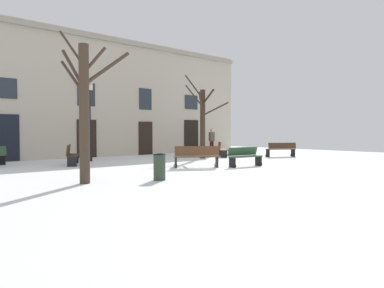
{
  "coord_description": "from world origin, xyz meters",
  "views": [
    {
      "loc": [
        -10.52,
        -10.53,
        1.52
      ],
      "look_at": [
        0.0,
        1.85,
        0.96
      ],
      "focal_mm": 32.71,
      "sensor_mm": 36.0,
      "label": 1
    }
  ],
  "objects_px": {
    "bench_near_center_tree": "(197,156)",
    "bench_back_to_back_right": "(245,156)",
    "tree_right_of_center": "(203,120)",
    "person_by_shop_door": "(212,139)",
    "bench_by_litter_bin": "(72,154)",
    "bench_facing_shops": "(281,149)",
    "litter_bin": "(159,167)",
    "bench_back_to_back_left": "(222,149)",
    "streetlamp": "(90,113)",
    "tree_left_of_center": "(85,105)"
  },
  "relations": [
    {
      "from": "bench_facing_shops",
      "to": "bench_back_to_back_right",
      "type": "xyz_separation_m",
      "value": [
        -6.25,
        -2.55,
        -0.01
      ]
    },
    {
      "from": "bench_by_litter_bin",
      "to": "bench_facing_shops",
      "type": "distance_m",
      "value": 12.16
    },
    {
      "from": "tree_right_of_center",
      "to": "litter_bin",
      "type": "xyz_separation_m",
      "value": [
        -7.14,
        -5.87,
        -1.79
      ]
    },
    {
      "from": "bench_by_litter_bin",
      "to": "bench_back_to_back_right",
      "type": "xyz_separation_m",
      "value": [
        5.5,
        -5.67,
        -0.03
      ]
    },
    {
      "from": "bench_back_to_back_right",
      "to": "bench_near_center_tree",
      "type": "bearing_deg",
      "value": 158.47
    },
    {
      "from": "streetlamp",
      "to": "bench_facing_shops",
      "type": "xyz_separation_m",
      "value": [
        10.26,
        -4.45,
        -2.03
      ]
    },
    {
      "from": "bench_back_to_back_left",
      "to": "person_by_shop_door",
      "type": "xyz_separation_m",
      "value": [
        2.28,
        3.28,
        0.52
      ]
    },
    {
      "from": "tree_left_of_center",
      "to": "bench_near_center_tree",
      "type": "height_order",
      "value": "tree_left_of_center"
    },
    {
      "from": "bench_back_to_back_right",
      "to": "bench_back_to_back_left",
      "type": "xyz_separation_m",
      "value": [
        3.57,
        4.98,
        0.02
      ]
    },
    {
      "from": "bench_near_center_tree",
      "to": "tree_right_of_center",
      "type": "bearing_deg",
      "value": -102.31
    },
    {
      "from": "litter_bin",
      "to": "bench_facing_shops",
      "type": "xyz_separation_m",
      "value": [
        11.61,
        3.69,
        0.04
      ]
    },
    {
      "from": "bench_by_litter_bin",
      "to": "bench_back_to_back_right",
      "type": "relative_size",
      "value": 1.08
    },
    {
      "from": "person_by_shop_door",
      "to": "tree_right_of_center",
      "type": "bearing_deg",
      "value": 48.3
    },
    {
      "from": "bench_near_center_tree",
      "to": "bench_back_to_back_right",
      "type": "height_order",
      "value": "bench_near_center_tree"
    },
    {
      "from": "bench_facing_shops",
      "to": "bench_back_to_back_right",
      "type": "relative_size",
      "value": 1.05
    },
    {
      "from": "litter_bin",
      "to": "bench_near_center_tree",
      "type": "height_order",
      "value": "bench_near_center_tree"
    },
    {
      "from": "bench_near_center_tree",
      "to": "streetlamp",
      "type": "bearing_deg",
      "value": -38.52
    },
    {
      "from": "tree_right_of_center",
      "to": "litter_bin",
      "type": "relative_size",
      "value": 5.8
    },
    {
      "from": "bench_by_litter_bin",
      "to": "bench_near_center_tree",
      "type": "bearing_deg",
      "value": -117.84
    },
    {
      "from": "bench_near_center_tree",
      "to": "bench_facing_shops",
      "type": "height_order",
      "value": "bench_near_center_tree"
    },
    {
      "from": "bench_near_center_tree",
      "to": "person_by_shop_door",
      "type": "height_order",
      "value": "person_by_shop_door"
    },
    {
      "from": "tree_left_of_center",
      "to": "litter_bin",
      "type": "relative_size",
      "value": 5.63
    },
    {
      "from": "litter_bin",
      "to": "bench_by_litter_bin",
      "type": "bearing_deg",
      "value": 91.2
    },
    {
      "from": "tree_right_of_center",
      "to": "streetlamp",
      "type": "height_order",
      "value": "tree_right_of_center"
    },
    {
      "from": "person_by_shop_door",
      "to": "bench_facing_shops",
      "type": "bearing_deg",
      "value": 101.38
    },
    {
      "from": "streetlamp",
      "to": "bench_near_center_tree",
      "type": "relative_size",
      "value": 2.23
    },
    {
      "from": "bench_by_litter_bin",
      "to": "bench_back_to_back_right",
      "type": "height_order",
      "value": "bench_by_litter_bin"
    },
    {
      "from": "streetlamp",
      "to": "litter_bin",
      "type": "bearing_deg",
      "value": -99.43
    },
    {
      "from": "bench_facing_shops",
      "to": "person_by_shop_door",
      "type": "distance_m",
      "value": 5.75
    },
    {
      "from": "bench_back_to_back_right",
      "to": "person_by_shop_door",
      "type": "height_order",
      "value": "person_by_shop_door"
    },
    {
      "from": "tree_left_of_center",
      "to": "streetlamp",
      "type": "xyz_separation_m",
      "value": [
        3.39,
        7.22,
        0.19
      ]
    },
    {
      "from": "streetlamp",
      "to": "bench_back_to_back_right",
      "type": "bearing_deg",
      "value": -60.23
    },
    {
      "from": "litter_bin",
      "to": "bench_by_litter_bin",
      "type": "distance_m",
      "value": 6.81
    },
    {
      "from": "tree_left_of_center",
      "to": "bench_by_litter_bin",
      "type": "bearing_deg",
      "value": 72.19
    },
    {
      "from": "tree_left_of_center",
      "to": "streetlamp",
      "type": "relative_size",
      "value": 1.15
    },
    {
      "from": "tree_left_of_center",
      "to": "bench_back_to_back_right",
      "type": "relative_size",
      "value": 2.7
    },
    {
      "from": "streetlamp",
      "to": "bench_facing_shops",
      "type": "relative_size",
      "value": 2.23
    },
    {
      "from": "tree_right_of_center",
      "to": "litter_bin",
      "type": "bearing_deg",
      "value": -140.59
    },
    {
      "from": "bench_by_litter_bin",
      "to": "person_by_shop_door",
      "type": "xyz_separation_m",
      "value": [
        11.36,
        2.59,
        0.51
      ]
    },
    {
      "from": "bench_back_to_back_left",
      "to": "streetlamp",
      "type": "bearing_deg",
      "value": 115.73
    },
    {
      "from": "litter_bin",
      "to": "bench_back_to_back_right",
      "type": "height_order",
      "value": "bench_back_to_back_right"
    },
    {
      "from": "tree_right_of_center",
      "to": "person_by_shop_door",
      "type": "bearing_deg",
      "value": 40.9
    },
    {
      "from": "litter_bin",
      "to": "bench_back_to_back_left",
      "type": "relative_size",
      "value": 0.48
    },
    {
      "from": "bench_back_to_back_right",
      "to": "tree_right_of_center",
      "type": "bearing_deg",
      "value": 74.72
    },
    {
      "from": "streetlamp",
      "to": "person_by_shop_door",
      "type": "bearing_deg",
      "value": 7.24
    },
    {
      "from": "litter_bin",
      "to": "bench_by_litter_bin",
      "type": "height_order",
      "value": "bench_by_litter_bin"
    },
    {
      "from": "tree_right_of_center",
      "to": "litter_bin",
      "type": "height_order",
      "value": "tree_right_of_center"
    },
    {
      "from": "tree_left_of_center",
      "to": "bench_facing_shops",
      "type": "xyz_separation_m",
      "value": [
        13.65,
        2.77,
        -1.84
      ]
    },
    {
      "from": "litter_bin",
      "to": "person_by_shop_door",
      "type": "xyz_separation_m",
      "value": [
        11.22,
        9.4,
        0.57
      ]
    },
    {
      "from": "tree_right_of_center",
      "to": "bench_facing_shops",
      "type": "bearing_deg",
      "value": -25.92
    }
  ]
}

